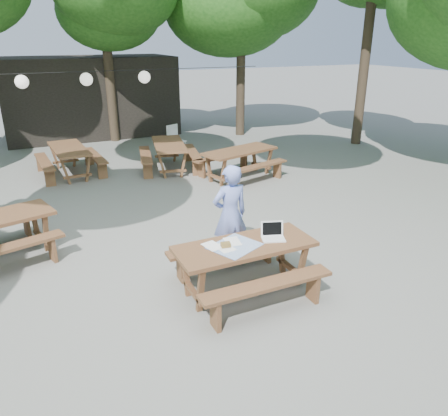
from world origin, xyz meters
name	(u,v)px	position (x,y,z in m)	size (l,w,h in m)	color
ground	(167,250)	(0.00, 0.00, 0.00)	(80.00, 80.00, 0.00)	#63635E
pavilion	(90,96)	(0.50, 10.50, 1.40)	(6.00, 3.00, 2.80)	black
main_picnic_table	(244,267)	(0.62, -1.72, 0.39)	(2.00, 1.58, 0.75)	#51301C
picnic_table_ne	(240,163)	(3.04, 3.19, 0.39)	(2.25, 2.02, 0.75)	#51301C
picnic_table_far_w	(70,161)	(-0.94, 5.33, 0.39)	(1.70, 2.05, 0.75)	#51301C
picnic_table_far_e	(169,156)	(1.62, 4.71, 0.39)	(1.95, 2.19, 0.75)	#51301C
woman	(230,215)	(0.82, -0.83, 0.83)	(0.61, 0.40, 1.66)	#7C8FE2
plastic_chair	(177,146)	(2.37, 6.27, 0.26)	(0.58, 0.58, 0.90)	white
laptop	(273,234)	(1.08, -1.71, 0.81)	(0.40, 0.35, 0.24)	white
tabletop_clutter	(232,246)	(0.42, -1.71, 0.76)	(0.83, 0.77, 0.08)	#3262AD
paper_lanterns	(87,79)	(-0.19, 6.00, 2.40)	(9.00, 0.34, 0.38)	black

